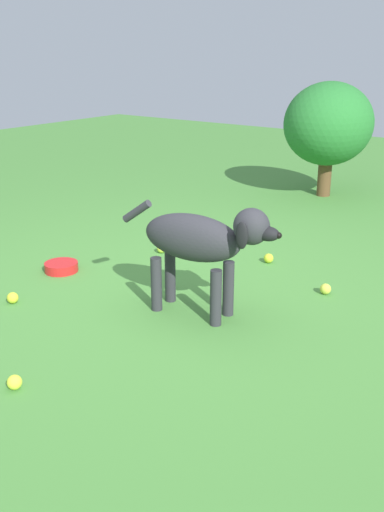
# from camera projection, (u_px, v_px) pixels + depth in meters

# --- Properties ---
(ground) EXTENTS (14.00, 14.00, 0.00)m
(ground) POSITION_uv_depth(u_px,v_px,m) (179.00, 294.00, 3.53)
(ground) COLOR #478438
(dog) EXTENTS (0.28, 0.96, 0.65)m
(dog) POSITION_uv_depth(u_px,v_px,m) (201.00, 241.00, 3.12)
(dog) COLOR #2D2D33
(dog) RESTS_ON ground
(tennis_ball_0) EXTENTS (0.07, 0.07, 0.07)m
(tennis_ball_0) POSITION_uv_depth(u_px,v_px,m) (15.00, 382.00, 2.54)
(tennis_ball_0) COLOR #D6E438
(tennis_ball_0) RESTS_ON ground
(tennis_ball_1) EXTENTS (0.07, 0.07, 0.07)m
(tennis_ball_1) POSITION_uv_depth(u_px,v_px,m) (269.00, 258.00, 4.02)
(tennis_ball_1) COLOR #C1D52C
(tennis_ball_1) RESTS_ON ground
(tennis_ball_2) EXTENTS (0.07, 0.07, 0.07)m
(tennis_ball_2) POSITION_uv_depth(u_px,v_px,m) (325.00, 289.00, 3.51)
(tennis_ball_2) COLOR #C5D241
(tennis_ball_2) RESTS_ON ground
(tennis_ball_3) EXTENTS (0.07, 0.07, 0.07)m
(tennis_ball_3) POSITION_uv_depth(u_px,v_px,m) (13.00, 298.00, 3.39)
(tennis_ball_3) COLOR #CDD52F
(tennis_ball_3) RESTS_ON ground
(tennis_ball_4) EXTENTS (0.07, 0.07, 0.07)m
(tennis_ball_4) POSITION_uv_depth(u_px,v_px,m) (161.00, 248.00, 4.21)
(tennis_ball_4) COLOR #C7D841
(tennis_ball_4) RESTS_ON ground
(water_bowl) EXTENTS (0.22, 0.22, 0.06)m
(water_bowl) POSITION_uv_depth(u_px,v_px,m) (61.00, 267.00, 3.87)
(water_bowl) COLOR red
(water_bowl) RESTS_ON ground
(shrub_near) EXTENTS (0.93, 0.84, 1.10)m
(shrub_near) POSITION_uv_depth(u_px,v_px,m) (328.00, 124.00, 5.61)
(shrub_near) COLOR brown
(shrub_near) RESTS_ON ground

